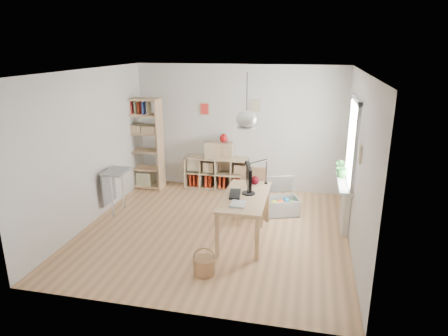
% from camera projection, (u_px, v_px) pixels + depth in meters
% --- Properties ---
extents(ground, '(4.50, 4.50, 0.00)m').
position_uv_depth(ground, '(215.00, 230.00, 6.93)').
color(ground, tan).
rests_on(ground, ground).
extents(room_shell, '(4.50, 4.50, 4.50)m').
position_uv_depth(room_shell, '(246.00, 119.00, 6.09)').
color(room_shell, white).
rests_on(room_shell, ground).
extents(window_unit, '(0.07, 1.16, 1.46)m').
position_uv_depth(window_unit, '(354.00, 142.00, 6.58)').
color(window_unit, white).
rests_on(window_unit, ground).
extents(radiator, '(0.10, 0.80, 0.80)m').
position_uv_depth(radiator, '(345.00, 206.00, 6.93)').
color(radiator, white).
rests_on(radiator, ground).
extents(windowsill, '(0.22, 1.20, 0.06)m').
position_uv_depth(windowsill, '(344.00, 183.00, 6.81)').
color(windowsill, silver).
rests_on(windowsill, radiator).
extents(desk, '(0.70, 1.50, 0.75)m').
position_uv_depth(desk, '(245.00, 201.00, 6.49)').
color(desk, tan).
rests_on(desk, ground).
extents(cube_shelf, '(1.40, 0.38, 0.72)m').
position_uv_depth(cube_shelf, '(216.00, 175.00, 8.88)').
color(cube_shelf, tan).
rests_on(cube_shelf, ground).
extents(tall_bookshelf, '(0.80, 0.38, 2.00)m').
position_uv_depth(tall_bookshelf, '(143.00, 140.00, 8.70)').
color(tall_bookshelf, tan).
rests_on(tall_bookshelf, ground).
extents(side_table, '(0.40, 0.55, 0.85)m').
position_uv_depth(side_table, '(113.00, 179.00, 7.48)').
color(side_table, '#99999C').
rests_on(side_table, ground).
extents(chair, '(0.49, 0.49, 0.98)m').
position_uv_depth(chair, '(252.00, 192.00, 7.16)').
color(chair, '#99999C').
rests_on(chair, ground).
extents(wicker_basket, '(0.30, 0.30, 0.41)m').
position_uv_depth(wicker_basket, '(204.00, 265.00, 5.58)').
color(wicker_basket, '#9F6F48').
rests_on(wicker_basket, ground).
extents(storage_chest, '(0.83, 0.88, 0.67)m').
position_uv_depth(storage_chest, '(281.00, 202.00, 7.59)').
color(storage_chest, '#B7B7B2').
rests_on(storage_chest, ground).
extents(monitor, '(0.22, 0.54, 0.48)m').
position_uv_depth(monitor, '(249.00, 178.00, 6.46)').
color(monitor, black).
rests_on(monitor, desk).
extents(keyboard, '(0.23, 0.48, 0.02)m').
position_uv_depth(keyboard, '(235.00, 194.00, 6.49)').
color(keyboard, black).
rests_on(keyboard, desk).
extents(task_lamp, '(0.40, 0.15, 0.43)m').
position_uv_depth(task_lamp, '(255.00, 168.00, 6.90)').
color(task_lamp, black).
rests_on(task_lamp, desk).
extents(yarn_ball, '(0.15, 0.15, 0.15)m').
position_uv_depth(yarn_ball, '(255.00, 180.00, 6.94)').
color(yarn_ball, '#550B19').
rests_on(yarn_ball, desk).
extents(paper_tray, '(0.23, 0.28, 0.03)m').
position_uv_depth(paper_tray, '(238.00, 204.00, 6.08)').
color(paper_tray, silver).
rests_on(paper_tray, desk).
extents(drawer_chest, '(0.63, 0.34, 0.35)m').
position_uv_depth(drawer_chest, '(219.00, 150.00, 8.65)').
color(drawer_chest, tan).
rests_on(drawer_chest, cube_shelf).
extents(red_vase, '(0.16, 0.16, 0.20)m').
position_uv_depth(red_vase, '(224.00, 138.00, 8.55)').
color(red_vase, maroon).
rests_on(red_vase, drawer_chest).
extents(potted_plant, '(0.41, 0.39, 0.37)m').
position_uv_depth(potted_plant, '(343.00, 167.00, 6.98)').
color(potted_plant, '#286A27').
rests_on(potted_plant, windowsill).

